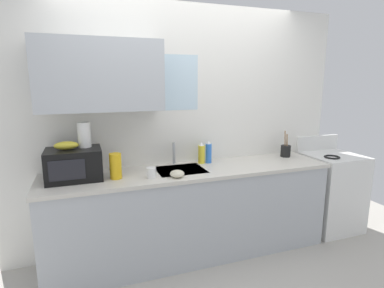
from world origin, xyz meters
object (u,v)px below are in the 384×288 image
Objects in this scene: paper_towel_roll at (84,135)px; utensil_crock at (286,151)px; cereal_canister at (116,166)px; mug_white at (151,173)px; dish_soap_bottle_yellow at (201,153)px; small_bowl at (177,174)px; banana_bunch at (66,145)px; stove_range at (330,191)px; microwave at (74,164)px; dish_soap_bottle_blue at (209,152)px.

paper_towel_roll reaches higher than utensil_crock.
cereal_canister is 0.32m from mug_white.
small_bowl is (-0.38, -0.38, -0.07)m from dish_soap_bottle_yellow.
mug_white is (0.54, -0.24, -0.33)m from paper_towel_roll.
banana_bunch reaches higher than dish_soap_bottle_yellow.
cereal_canister is at bearing 163.81° from small_bowl.
stove_range is 0.78m from utensil_crock.
dish_soap_bottle_yellow is 1.00m from utensil_crock.
banana_bunch reaches higher than mug_white.
mug_white is (0.64, -0.19, -0.09)m from microwave.
banana_bunch is 0.76m from mug_white.
stove_range is 1.61m from dish_soap_bottle_blue.
paper_towel_roll reaches higher than dish_soap_bottle_yellow.
banana_bunch is 2.30m from utensil_crock.
stove_range is 2.96m from banana_bunch.
banana_bunch is 2.11× the size of mug_white.
dish_soap_bottle_yellow reaches higher than mug_white.
paper_towel_roll reaches higher than cereal_canister.
dish_soap_bottle_blue is at bearing 38.88° from small_bowl.
stove_range is 2.88m from microwave.
dish_soap_bottle_yellow is (-1.58, 0.17, 0.55)m from stove_range.
cereal_canister reaches higher than stove_range.
mug_white reaches higher than small_bowl.
banana_bunch is at bearing 179.07° from stove_range.
dish_soap_bottle_blue is 0.75m from mug_white.
mug_white is 0.73× the size of small_bowl.
banana_bunch reaches higher than dish_soap_bottle_blue.
dish_soap_bottle_yellow is 0.54m from small_bowl.
utensil_crock reaches higher than small_bowl.
microwave is 0.67m from mug_white.
banana_bunch is 0.67× the size of utensil_crock.
dish_soap_bottle_blue is 0.93m from utensil_crock.
microwave is 3.54× the size of small_bowl.
dish_soap_bottle_blue reaches higher than stove_range.
cereal_canister is at bearing 163.12° from mug_white.
dish_soap_bottle_yellow is at bearing 172.96° from dish_soap_bottle_blue.
small_bowl is at bearing -166.96° from utensil_crock.
dish_soap_bottle_blue is (0.08, -0.01, 0.01)m from dish_soap_bottle_yellow.
banana_bunch is 1.54× the size of small_bowl.
dish_soap_bottle_yellow is 0.68m from mug_white.
microwave reaches higher than cereal_canister.
banana_bunch is 0.45m from cereal_canister.
dish_soap_bottle_blue reaches higher than small_bowl.
stove_range is 3.62× the size of utensil_crock.
dish_soap_bottle_yellow is (1.24, 0.13, -0.03)m from microwave.
microwave is 2.09× the size of paper_towel_roll.
paper_towel_roll reaches higher than banana_bunch.
utensil_crock reaches higher than microwave.
microwave is at bearing 163.87° from cereal_canister.
mug_white is at bearing -16.88° from cereal_canister.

